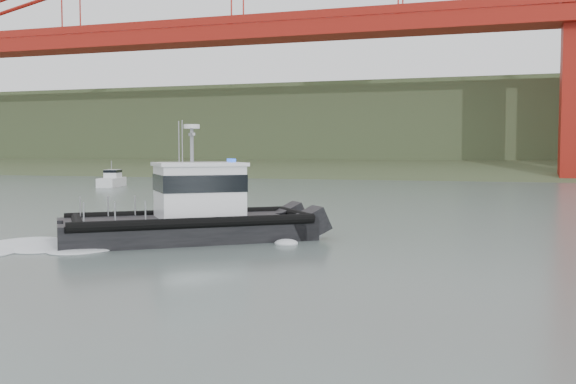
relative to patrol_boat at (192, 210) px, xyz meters
name	(u,v)px	position (x,y,z in m)	size (l,w,h in m)	color
ground	(246,280)	(5.60, -7.77, -1.36)	(400.00, 400.00, 0.00)	slate
headlands	(453,138)	(5.60, 117.73, 5.68)	(500.00, 105.36, 27.12)	#3A4E2C
patrol_boat	(192,210)	(0.00, 0.00, 0.00)	(11.40, 10.02, 5.44)	black
motorboat	(112,180)	(-28.33, 37.86, -0.60)	(3.29, 5.86, 3.06)	white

